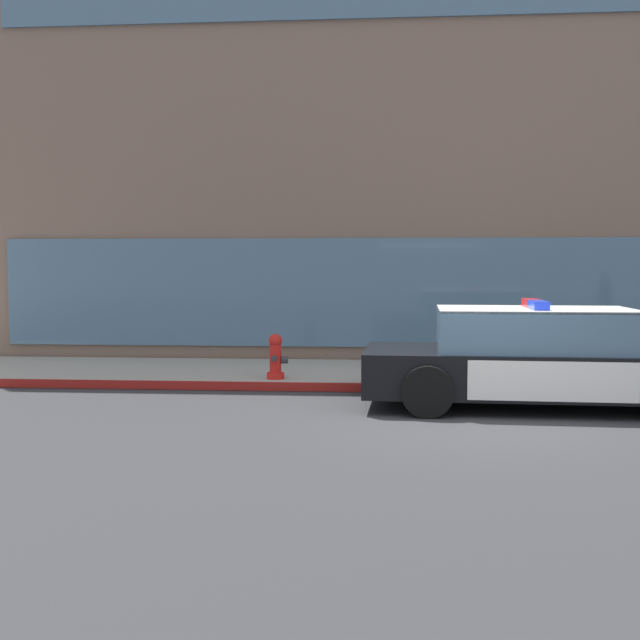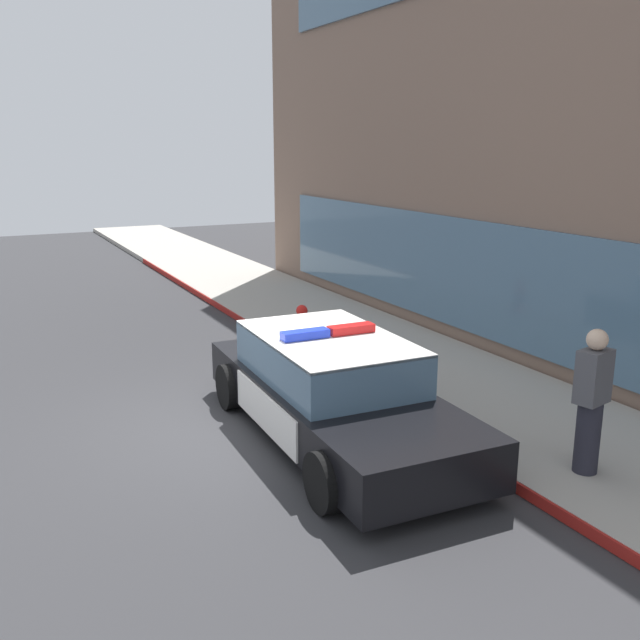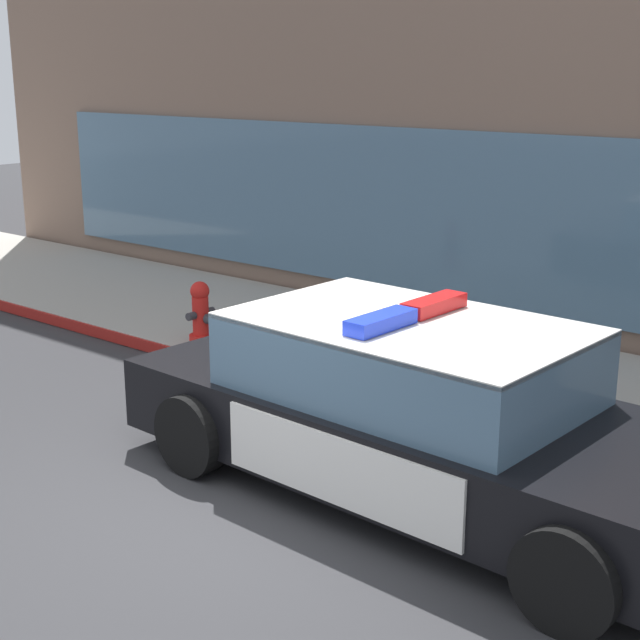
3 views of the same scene
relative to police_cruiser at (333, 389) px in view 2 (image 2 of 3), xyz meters
name	(u,v)px [view 2 (image 2 of 3)]	position (x,y,z in m)	size (l,w,h in m)	color
ground	(226,425)	(-1.06, -1.14, -0.68)	(48.00, 48.00, 0.00)	#303033
sidewalk	(444,380)	(-1.06, 2.65, -0.61)	(48.00, 3.05, 0.15)	#A39E93
curb_red_paint	(364,395)	(-1.06, 1.11, -0.61)	(28.80, 0.04, 0.14)	maroon
police_cruiser	(333,389)	(0.00, 0.00, 0.00)	(5.13, 2.25, 1.49)	black
fire_hydrant	(302,324)	(-3.95, 1.44, -0.18)	(0.34, 0.39, 0.73)	red
pedestrian_on_sidewalk	(591,401)	(2.50, 1.99, 0.33)	(0.34, 0.45, 1.71)	#23232D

